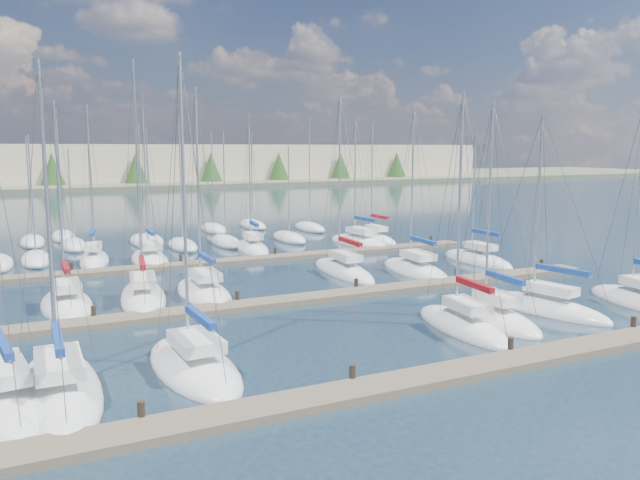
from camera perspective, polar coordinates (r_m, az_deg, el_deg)
name	(u,v)px	position (r m, az deg, el deg)	size (l,w,h in m)	color
ground	(157,223)	(79.36, -14.68, 1.52)	(400.00, 400.00, 0.00)	#223544
dock_near	(450,373)	(26.23, 11.78, -11.85)	(44.00, 1.93, 1.10)	#6B5E4C
dock_mid	(305,299)	(37.76, -1.34, -5.38)	(44.00, 1.93, 1.10)	#6B5E4C
dock_far	(233,261)	(50.56, -7.96, -1.92)	(44.00, 1.93, 1.10)	#6B5E4C
sailboat_n	(94,260)	(53.56, -19.93, -1.72)	(3.31, 7.52, 13.27)	white
sailboat_j	(204,292)	(40.01, -10.59, -4.69)	(2.98, 8.15, 13.61)	white
sailboat_p	(252,248)	(56.74, -6.21, -0.73)	(3.59, 7.84, 12.94)	white
sailboat_g	(639,301)	(41.59, 27.15, -4.99)	(3.96, 7.95, 12.82)	white
sailboat_a	(3,397)	(26.10, -27.03, -12.66)	(4.06, 9.65, 13.25)	white
sailboat_q	(359,242)	(60.07, 3.55, -0.20)	(3.68, 8.80, 12.41)	white
sailboat_o	(150,259)	(52.75, -15.30, -1.67)	(3.05, 7.68, 14.23)	white
sailboat_r	(374,239)	(62.08, 4.99, 0.09)	(2.22, 7.32, 12.18)	white
sailboat_m	(477,260)	(52.16, 14.15, -1.76)	(2.53, 8.00, 11.29)	white
sailboat_e	(492,317)	(34.87, 15.44, -6.80)	(3.16, 7.82, 12.29)	white
sailboat_h	(67,304)	(39.17, -22.16, -5.47)	(2.86, 7.41, 12.56)	white
sailboat_i	(143,297)	(39.55, -15.87, -5.01)	(4.02, 9.64, 15.09)	white
sailboat_l	(415,270)	(46.91, 8.69, -2.72)	(3.56, 8.71, 12.86)	white
sailboat_k	(343,271)	(46.07, 2.15, -2.81)	(3.11, 9.32, 13.86)	white
sailboat_d	(462,326)	(32.87, 12.88, -7.64)	(3.24, 7.88, 12.67)	white
sailboat_f	(544,308)	(37.73, 19.77, -5.85)	(3.94, 8.42, 11.79)	white
sailboat_c	(194,366)	(26.95, -11.45, -11.22)	(3.44, 8.35, 13.68)	white
sailboat_b	(60,390)	(25.96, -22.69, -12.52)	(3.07, 9.62, 13.07)	white
distant_boats	(146,240)	(62.70, -15.65, -0.02)	(36.93, 20.75, 13.30)	#9EA0A5
shoreline	(24,155)	(167.13, -25.46, 7.03)	(400.00, 60.00, 38.00)	#666B51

